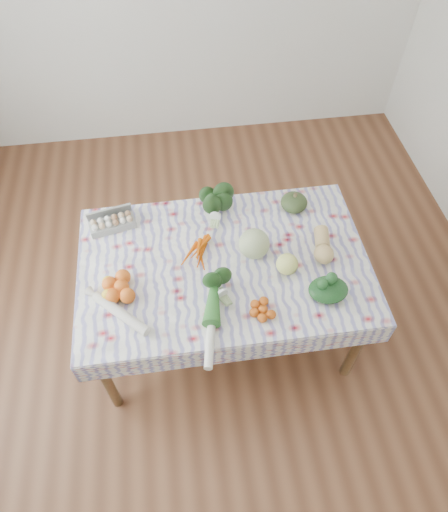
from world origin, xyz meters
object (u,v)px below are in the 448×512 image
Objects in this scene: butternut_squash at (323,245)px; grapefruit at (287,264)px; dining_table at (224,271)px; kabocha_squash at (294,202)px; cabbage at (254,244)px; egg_carton at (112,224)px.

butternut_squash is 0.26m from grapefruit.
butternut_squash is at bearing 0.46° from dining_table.
butternut_squash reaches higher than dining_table.
kabocha_squash reaches higher than dining_table.
cabbage is at bearing 12.56° from dining_table.
dining_table is 5.87× the size of egg_carton.
dining_table is 0.62m from kabocha_squash.
cabbage reaches higher than grapefruit.
butternut_squash is at bearing -76.12° from kabocha_squash.
kabocha_squash is 0.49m from grapefruit.
dining_table is 0.25m from cabbage.
egg_carton is at bearing 150.71° from dining_table.
cabbage is 0.40m from butternut_squash.
cabbage reaches higher than egg_carton.
cabbage is (-0.31, -0.32, 0.03)m from kabocha_squash.
grapefruit is (-0.15, -0.47, 0.01)m from kabocha_squash.
kabocha_squash reaches higher than egg_carton.
dining_table is 9.05× the size of cabbage.
dining_table is 12.99× the size of grapefruit.
grapefruit is at bearing -42.60° from cabbage.
cabbage is 0.22m from grapefruit.
kabocha_squash is at bearing 114.80° from butternut_squash.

